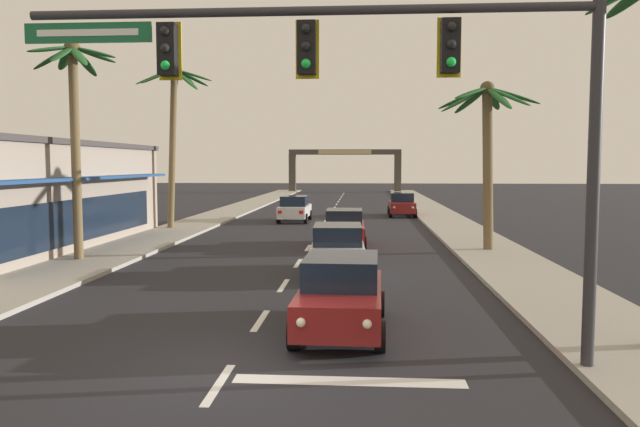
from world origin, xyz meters
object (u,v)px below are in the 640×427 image
object	(u,v)px
sedan_lead_at_stop_bar	(341,294)
palm_left_second	(74,106)
town_gateway_arch	(345,164)
traffic_signal_mast	(398,82)
palm_right_second	(487,131)
sedan_fifth_in_queue	(344,228)
storefront_strip_left	(1,196)
sedan_parked_nearest_kerb	(402,204)
palm_left_third	(174,111)
sedan_third_in_queue	(338,249)
sedan_oncoming_far	(295,208)

from	to	relation	value
sedan_lead_at_stop_bar	palm_left_second	size ratio (longest dim) A/B	0.54
town_gateway_arch	traffic_signal_mast	bearing A→B (deg)	-87.59
palm_right_second	town_gateway_arch	world-z (taller)	palm_right_second
sedan_lead_at_stop_bar	sedan_fifth_in_queue	bearing A→B (deg)	91.45
sedan_lead_at_stop_bar	storefront_strip_left	xyz separation A→B (m)	(-14.92, 11.69, 1.52)
sedan_fifth_in_queue	sedan_parked_nearest_kerb	distance (m)	17.21
palm_left_third	town_gateway_arch	xyz separation A→B (m)	(8.14, 48.69, -2.91)
palm_left_second	sedan_fifth_in_queue	bearing A→B (deg)	27.94
palm_right_second	sedan_lead_at_stop_bar	bearing A→B (deg)	-113.77
town_gateway_arch	storefront_strip_left	bearing A→B (deg)	-102.69
traffic_signal_mast	sedan_third_in_queue	distance (m)	10.57
traffic_signal_mast	town_gateway_arch	xyz separation A→B (m)	(-3.02, 71.73, -1.37)
traffic_signal_mast	storefront_strip_left	xyz separation A→B (m)	(-15.99, 14.13, -2.79)
sedan_parked_nearest_kerb	town_gateway_arch	size ratio (longest dim) A/B	0.30
sedan_lead_at_stop_bar	storefront_strip_left	size ratio (longest dim) A/B	0.24
traffic_signal_mast	sedan_oncoming_far	distance (m)	29.37
traffic_signal_mast	palm_left_second	bearing A→B (deg)	134.82
sedan_lead_at_stop_bar	sedan_fifth_in_queue	size ratio (longest dim) A/B	1.00
sedan_parked_nearest_kerb	town_gateway_arch	world-z (taller)	town_gateway_arch
traffic_signal_mast	sedan_parked_nearest_kerb	xyz separation A→B (m)	(2.21, 33.49, -4.31)
traffic_signal_mast	storefront_strip_left	distance (m)	21.52
palm_left_third	sedan_parked_nearest_kerb	bearing A→B (deg)	38.03
sedan_fifth_in_queue	palm_left_second	xyz separation A→B (m)	(-9.91, -5.26, 5.03)
traffic_signal_mast	sedan_third_in_queue	bearing A→B (deg)	98.55
palm_left_third	palm_left_second	bearing A→B (deg)	-90.86
sedan_fifth_in_queue	palm_left_third	size ratio (longest dim) A/B	0.48
sedan_fifth_in_queue	traffic_signal_mast	bearing A→B (deg)	-85.10
sedan_parked_nearest_kerb	palm_left_third	xyz separation A→B (m)	(-13.37, -10.46, 5.85)
palm_left_third	storefront_strip_left	xyz separation A→B (m)	(-4.83, -8.90, -4.33)
sedan_parked_nearest_kerb	palm_right_second	distance (m)	18.90
palm_right_second	sedan_third_in_queue	bearing A→B (deg)	-136.56
sedan_fifth_in_queue	sedan_parked_nearest_kerb	world-z (taller)	same
sedan_lead_at_stop_bar	sedan_fifth_in_queue	xyz separation A→B (m)	(-0.36, 14.23, 0.00)
sedan_lead_at_stop_bar	palm_left_third	world-z (taller)	palm_left_third
sedan_oncoming_far	town_gateway_arch	bearing A→B (deg)	87.37
sedan_oncoming_far	palm_right_second	distance (m)	17.00
sedan_oncoming_far	town_gateway_arch	world-z (taller)	town_gateway_arch
sedan_oncoming_far	palm_left_third	distance (m)	10.16
sedan_fifth_in_queue	sedan_third_in_queue	bearing A→B (deg)	-90.04
sedan_oncoming_far	sedan_third_in_queue	bearing A→B (deg)	-79.40
sedan_fifth_in_queue	storefront_strip_left	world-z (taller)	storefront_strip_left
sedan_fifth_in_queue	town_gateway_arch	world-z (taller)	town_gateway_arch
storefront_strip_left	palm_left_third	bearing A→B (deg)	61.53
traffic_signal_mast	sedan_lead_at_stop_bar	bearing A→B (deg)	113.74
palm_left_third	town_gateway_arch	bearing A→B (deg)	80.51
sedan_lead_at_stop_bar	palm_left_third	xyz separation A→B (m)	(-10.09, 20.60, 5.85)
palm_right_second	storefront_strip_left	bearing A→B (deg)	-176.92
sedan_oncoming_far	storefront_strip_left	size ratio (longest dim) A/B	0.24
storefront_strip_left	town_gateway_arch	distance (m)	59.06
sedan_lead_at_stop_bar	sedan_oncoming_far	distance (m)	26.48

